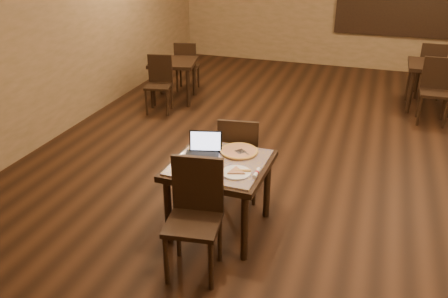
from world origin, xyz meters
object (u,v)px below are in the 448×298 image
(laptop, at_px, (204,149))
(other_table_b_chair_near, at_px, (159,80))
(chair_main_far, at_px, (239,154))
(other_table_a_chair_near, at_px, (435,87))
(other_table_b, at_px, (173,68))
(tiled_table, at_px, (220,171))
(chair_main_near, at_px, (195,210))
(other_table_b_chair_far, at_px, (186,64))
(other_table_a_chair_far, at_px, (431,67))
(other_table_a, at_px, (434,72))
(pizza_pan, at_px, (239,152))

(laptop, bearing_deg, other_table_b_chair_near, 108.59)
(chair_main_far, height_order, other_table_a_chair_near, chair_main_far)
(chair_main_far, distance_m, other_table_b, 3.47)
(laptop, height_order, other_table_a_chair_near, other_table_a_chair_near)
(tiled_table, bearing_deg, chair_main_near, -89.59)
(laptop, xyz_separation_m, other_table_a_chair_near, (2.38, 3.71, -0.26))
(other_table_b, xyz_separation_m, other_table_b_chair_far, (0.02, 0.53, -0.07))
(chair_main_near, xyz_separation_m, other_table_a_chair_far, (2.19, 5.57, -0.03))
(other_table_a_chair_near, distance_m, other_table_b_chair_far, 4.18)
(other_table_a_chair_far, height_order, other_table_b, other_table_a_chair_far)
(chair_main_near, height_order, laptop, chair_main_near)
(other_table_a, relative_size, other_table_b, 0.92)
(chair_main_far, xyz_separation_m, other_table_a, (2.17, 3.78, 0.08))
(other_table_a_chair_near, bearing_deg, other_table_a, 89.75)
(other_table_a_chair_near, bearing_deg, chair_main_near, -116.57)
(other_table_b_chair_near, relative_size, other_table_b_chair_far, 1.00)
(laptop, height_order, other_table_b_chair_near, laptop)
(pizza_pan, relative_size, other_table_b_chair_near, 0.38)
(tiled_table, relative_size, other_table_a_chair_near, 0.96)
(other_table_a_chair_far, distance_m, other_table_b, 4.47)
(other_table_a_chair_near, distance_m, other_table_b, 4.21)
(chair_main_far, relative_size, pizza_pan, 2.88)
(tiled_table, height_order, other_table_a_chair_near, other_table_a_chair_near)
(chair_main_far, bearing_deg, chair_main_near, 80.77)
(tiled_table, bearing_deg, other_table_a_chair_far, 67.89)
(laptop, relative_size, other_table_a, 0.45)
(other_table_a, xyz_separation_m, other_table_b, (-4.19, -0.96, -0.05))
(other_table_a_chair_near, bearing_deg, other_table_b_chair_far, 177.77)
(chair_main_near, height_order, other_table_a_chair_far, chair_main_near)
(chair_main_far, relative_size, other_table_a_chair_far, 1.00)
(other_table_b_chair_near, bearing_deg, other_table_b_chair_far, 76.35)
(other_table_b_chair_far, bearing_deg, other_table_a_chair_far, -178.38)
(other_table_b_chair_far, bearing_deg, pizza_pan, 107.76)
(other_table_a_chair_near, distance_m, other_table_b_chair_near, 4.31)
(other_table_a_chair_far, bearing_deg, other_table_a_chair_near, 89.75)
(pizza_pan, xyz_separation_m, other_table_a, (2.06, 4.15, -0.13))
(chair_main_near, distance_m, other_table_b_chair_near, 4.05)
(chair_main_near, distance_m, laptop, 0.77)
(chair_main_far, relative_size, other_table_a, 1.21)
(laptop, distance_m, other_table_a_chair_far, 5.42)
(chair_main_far, distance_m, other_table_a, 4.35)
(chair_main_near, xyz_separation_m, other_table_b_chair_near, (-2.02, 3.51, -0.07))
(tiled_table, distance_m, other_table_a_chair_near, 4.40)
(tiled_table, bearing_deg, other_table_a, 65.20)
(laptop, distance_m, other_table_b, 3.80)
(other_table_a, xyz_separation_m, other_table_a_chair_near, (-0.00, -0.57, -0.08))
(laptop, bearing_deg, other_table_b, 103.96)
(other_table_a_chair_near, xyz_separation_m, other_table_a_chair_far, (0.00, 1.15, 0.00))
(other_table_b_chair_near, bearing_deg, pizza_pan, -62.89)
(other_table_a_chair_near, distance_m, other_table_a_chair_far, 1.15)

